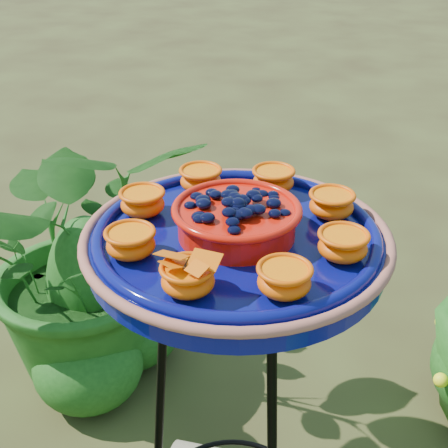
{
  "coord_description": "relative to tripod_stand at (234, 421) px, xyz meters",
  "views": [
    {
      "loc": [
        0.15,
        -0.91,
        1.49
      ],
      "look_at": [
        -0.07,
        -0.08,
        1.01
      ],
      "focal_mm": 50.0,
      "sensor_mm": 36.0,
      "label": 1
    }
  ],
  "objects": [
    {
      "name": "shrub_back_left",
      "position": [
        -0.64,
        0.66,
        -0.11
      ],
      "size": [
        1.07,
        1.03,
        0.92
      ],
      "primitive_type": "imported",
      "rotation": [
        0.0,
        0.0,
        0.51
      ],
      "color": "#194913",
      "rests_on": "ground"
    },
    {
      "name": "feeder_dish",
      "position": [
        -0.0,
        -0.0,
        0.41
      ],
      "size": [
        0.61,
        0.61,
        0.11
      ],
      "rotation": [
        0.0,
        0.0,
        -0.33
      ],
      "color": "#080C5D",
      "rests_on": "tripod_stand"
    },
    {
      "name": "tripod_stand",
      "position": [
        0.0,
        0.0,
        0.0
      ],
      "size": [
        0.43,
        0.43,
        0.94
      ],
      "rotation": [
        0.0,
        0.0,
        -0.33
      ],
      "color": "black",
      "rests_on": "ground"
    }
  ]
}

